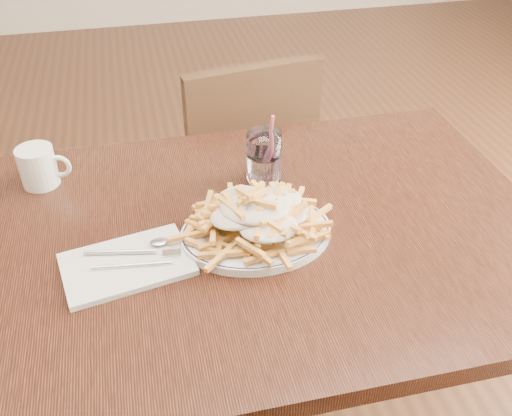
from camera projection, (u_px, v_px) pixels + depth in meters
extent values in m
cube|color=black|center=(250.00, 237.00, 1.14)|extent=(1.20, 0.80, 0.04)
cylinder|color=black|center=(24.00, 293.00, 1.54)|extent=(0.05, 0.05, 0.71)
cylinder|color=black|center=(402.00, 235.00, 1.73)|extent=(0.05, 0.05, 0.71)
cube|color=black|center=(234.00, 175.00, 1.91)|extent=(0.45, 0.45, 0.04)
cube|color=black|center=(254.00, 138.00, 1.64)|extent=(0.40, 0.10, 0.43)
cylinder|color=black|center=(261.00, 189.00, 2.21)|extent=(0.03, 0.03, 0.39)
cylinder|color=black|center=(177.00, 209.00, 2.11)|extent=(0.03, 0.03, 0.39)
cylinder|color=black|center=(299.00, 241.00, 1.96)|extent=(0.03, 0.03, 0.39)
cylinder|color=black|center=(205.00, 266.00, 1.86)|extent=(0.03, 0.03, 0.39)
torus|color=black|center=(256.00, 231.00, 1.10)|extent=(0.34, 0.34, 0.01)
ellipsoid|color=beige|center=(256.00, 204.00, 1.06)|extent=(0.20, 0.16, 0.03)
cube|color=silver|center=(127.00, 264.00, 1.03)|extent=(0.25, 0.19, 0.01)
cylinder|color=white|center=(264.00, 158.00, 1.22)|extent=(0.07, 0.07, 0.12)
cylinder|color=white|center=(264.00, 168.00, 1.24)|extent=(0.07, 0.07, 0.07)
cylinder|color=#D14F75|center=(269.00, 146.00, 1.22)|extent=(0.02, 0.04, 0.16)
cylinder|color=white|center=(38.00, 167.00, 1.23)|extent=(0.08, 0.08, 0.09)
torus|color=white|center=(59.00, 166.00, 1.23)|extent=(0.06, 0.02, 0.05)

